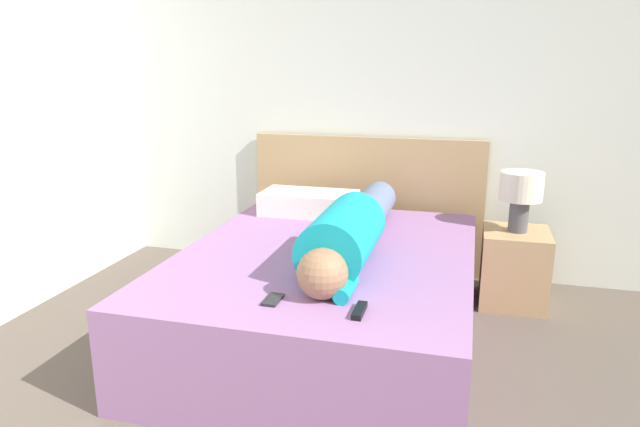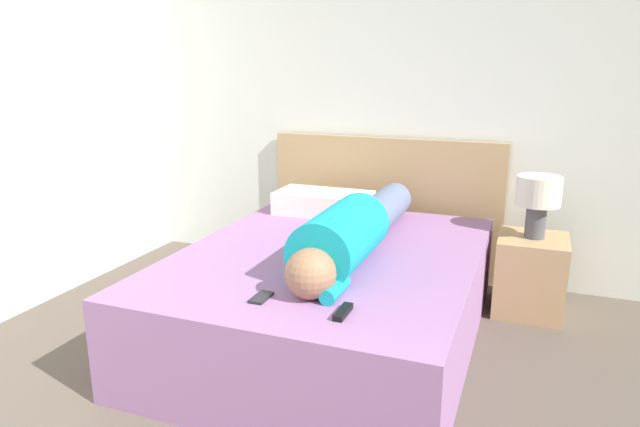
{
  "view_description": "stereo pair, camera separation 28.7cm",
  "coord_description": "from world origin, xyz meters",
  "px_view_note": "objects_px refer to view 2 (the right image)",
  "views": [
    {
      "loc": [
        0.55,
        -0.33,
        1.49
      ],
      "look_at": [
        -0.17,
        2.36,
        0.75
      ],
      "focal_mm": 32.0,
      "sensor_mm": 36.0,
      "label": 1
    },
    {
      "loc": [
        0.82,
        -0.24,
        1.49
      ],
      "look_at": [
        -0.17,
        2.36,
        0.75
      ],
      "focal_mm": 32.0,
      "sensor_mm": 36.0,
      "label": 2
    }
  ],
  "objects_px": {
    "pillow_near_headboard": "(324,203)",
    "nightstand": "(530,275)",
    "bed": "(330,295)",
    "tv_remote": "(343,312)",
    "table_lamp": "(538,197)",
    "cell_phone": "(261,297)",
    "person_lying": "(353,232)"
  },
  "relations": [
    {
      "from": "pillow_near_headboard",
      "to": "nightstand",
      "type": "bearing_deg",
      "value": 1.21
    },
    {
      "from": "bed",
      "to": "pillow_near_headboard",
      "type": "height_order",
      "value": "pillow_near_headboard"
    },
    {
      "from": "nightstand",
      "to": "pillow_near_headboard",
      "type": "distance_m",
      "value": 1.38
    },
    {
      "from": "pillow_near_headboard",
      "to": "tv_remote",
      "type": "height_order",
      "value": "pillow_near_headboard"
    },
    {
      "from": "nightstand",
      "to": "table_lamp",
      "type": "xyz_separation_m",
      "value": [
        0.0,
        0.0,
        0.49
      ]
    },
    {
      "from": "table_lamp",
      "to": "pillow_near_headboard",
      "type": "relative_size",
      "value": 0.6
    },
    {
      "from": "table_lamp",
      "to": "pillow_near_headboard",
      "type": "xyz_separation_m",
      "value": [
        -1.34,
        -0.03,
        -0.15
      ]
    },
    {
      "from": "cell_phone",
      "to": "table_lamp",
      "type": "bearing_deg",
      "value": 53.52
    },
    {
      "from": "nightstand",
      "to": "table_lamp",
      "type": "relative_size",
      "value": 1.27
    },
    {
      "from": "pillow_near_headboard",
      "to": "cell_phone",
      "type": "distance_m",
      "value": 1.46
    },
    {
      "from": "nightstand",
      "to": "table_lamp",
      "type": "height_order",
      "value": "table_lamp"
    },
    {
      "from": "bed",
      "to": "cell_phone",
      "type": "height_order",
      "value": "cell_phone"
    },
    {
      "from": "person_lying",
      "to": "pillow_near_headboard",
      "type": "relative_size",
      "value": 2.58
    },
    {
      "from": "tv_remote",
      "to": "pillow_near_headboard",
      "type": "bearing_deg",
      "value": 113.53
    },
    {
      "from": "pillow_near_headboard",
      "to": "bed",
      "type": "bearing_deg",
      "value": -66.84
    },
    {
      "from": "bed",
      "to": "person_lying",
      "type": "xyz_separation_m",
      "value": [
        0.14,
        -0.03,
        0.39
      ]
    },
    {
      "from": "nightstand",
      "to": "tv_remote",
      "type": "bearing_deg",
      "value": -115.19
    },
    {
      "from": "bed",
      "to": "tv_remote",
      "type": "height_order",
      "value": "tv_remote"
    },
    {
      "from": "nightstand",
      "to": "pillow_near_headboard",
      "type": "xyz_separation_m",
      "value": [
        -1.34,
        -0.03,
        0.34
      ]
    },
    {
      "from": "person_lying",
      "to": "bed",
      "type": "bearing_deg",
      "value": 167.09
    },
    {
      "from": "nightstand",
      "to": "cell_phone",
      "type": "xyz_separation_m",
      "value": [
        -1.08,
        -1.47,
        0.27
      ]
    },
    {
      "from": "person_lying",
      "to": "tv_remote",
      "type": "distance_m",
      "value": 0.73
    },
    {
      "from": "pillow_near_headboard",
      "to": "tv_remote",
      "type": "relative_size",
      "value": 4.19
    },
    {
      "from": "bed",
      "to": "pillow_near_headboard",
      "type": "xyz_separation_m",
      "value": [
        -0.31,
        0.74,
        0.33
      ]
    },
    {
      "from": "table_lamp",
      "to": "tv_remote",
      "type": "height_order",
      "value": "table_lamp"
    },
    {
      "from": "pillow_near_headboard",
      "to": "tv_remote",
      "type": "xyz_separation_m",
      "value": [
        0.64,
        -1.46,
        -0.06
      ]
    },
    {
      "from": "tv_remote",
      "to": "cell_phone",
      "type": "distance_m",
      "value": 0.38
    },
    {
      "from": "person_lying",
      "to": "tv_remote",
      "type": "height_order",
      "value": "person_lying"
    },
    {
      "from": "bed",
      "to": "nightstand",
      "type": "xyz_separation_m",
      "value": [
        1.02,
        0.76,
        -0.01
      ]
    },
    {
      "from": "nightstand",
      "to": "pillow_near_headboard",
      "type": "height_order",
      "value": "pillow_near_headboard"
    },
    {
      "from": "cell_phone",
      "to": "person_lying",
      "type": "bearing_deg",
      "value": 73.57
    },
    {
      "from": "nightstand",
      "to": "person_lying",
      "type": "xyz_separation_m",
      "value": [
        -0.89,
        -0.8,
        0.4
      ]
    }
  ]
}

